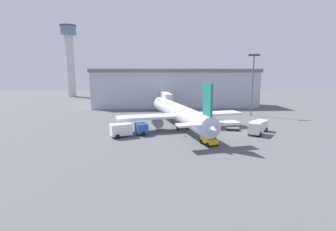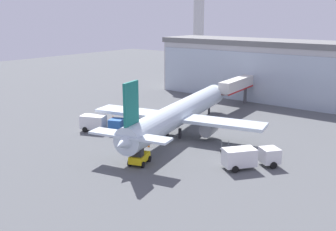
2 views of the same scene
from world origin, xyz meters
The scene contains 12 objects.
ground centered at (0.00, 0.00, 0.00)m, with size 240.00×240.00×0.00m, color #545659.
terminal_building centered at (0.00, 39.87, 6.63)m, with size 58.00×12.91×13.27m.
jet_bridge centered at (-4.04, 27.16, 4.65)m, with size 3.37×13.13×6.03m.
control_tower centered at (-47.20, 77.48, 20.44)m, with size 7.49×7.49×33.58m.
apron_light_mast centered at (20.07, 19.68, 10.33)m, with size 3.20×0.40×17.24m.
airplane centered at (-2.24, 4.49, 3.41)m, with size 28.35×37.07×10.81m.
catering_truck centered at (-13.19, -2.29, 1.47)m, with size 7.60×4.74×2.65m.
fuel_truck centered at (13.31, -1.68, 1.47)m, with size 6.17×7.14×2.65m.
baggage_cart centered at (9.05, 1.44, 0.50)m, with size 3.09×2.18×1.50m.
pushback_tug centered at (1.55, -9.28, 0.97)m, with size 3.02×3.61×2.30m.
safety_cone_nose centered at (-1.95, -3.32, 0.28)m, with size 0.36×0.36×0.55m, color orange.
safety_cone_wingtip centered at (-17.82, 4.94, 0.28)m, with size 0.36×0.36×0.55m, color orange.
Camera 1 is at (-8.45, -52.94, 13.02)m, focal length 28.00 mm.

